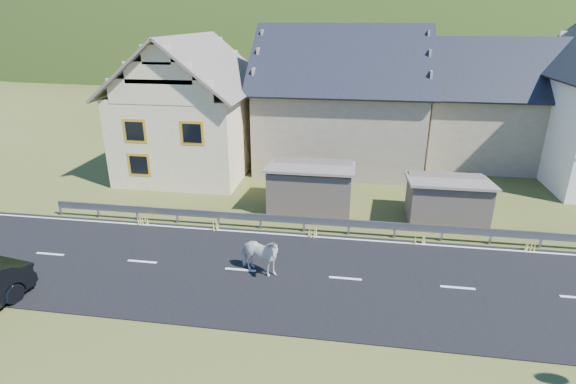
# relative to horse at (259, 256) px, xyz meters

# --- Properties ---
(ground) EXTENTS (160.00, 160.00, 0.00)m
(ground) POSITION_rel_horse_xyz_m (3.22, 0.17, -0.81)
(ground) COLOR #333D15
(ground) RESTS_ON ground
(road) EXTENTS (60.00, 7.00, 0.04)m
(road) POSITION_rel_horse_xyz_m (3.22, 0.17, -0.79)
(road) COLOR black
(road) RESTS_ON ground
(lane_markings) EXTENTS (60.00, 6.60, 0.01)m
(lane_markings) POSITION_rel_horse_xyz_m (3.22, 0.17, -0.77)
(lane_markings) COLOR silver
(lane_markings) RESTS_ON road
(guardrail) EXTENTS (28.10, 0.09, 0.75)m
(guardrail) POSITION_rel_horse_xyz_m (3.22, 3.85, -0.25)
(guardrail) COLOR #93969B
(guardrail) RESTS_ON ground
(shed_left) EXTENTS (4.30, 3.30, 2.40)m
(shed_left) POSITION_rel_horse_xyz_m (1.22, 6.67, 0.29)
(shed_left) COLOR brown
(shed_left) RESTS_ON ground
(shed_right) EXTENTS (3.80, 2.90, 2.20)m
(shed_right) POSITION_rel_horse_xyz_m (7.72, 6.17, 0.19)
(shed_right) COLOR brown
(shed_right) RESTS_ON ground
(house_cream) EXTENTS (7.80, 9.80, 8.30)m
(house_cream) POSITION_rel_horse_xyz_m (-6.78, 12.17, 3.54)
(house_cream) COLOR #FFE5B9
(house_cream) RESTS_ON ground
(house_stone_a) EXTENTS (10.80, 9.80, 8.90)m
(house_stone_a) POSITION_rel_horse_xyz_m (2.22, 15.17, 3.82)
(house_stone_a) COLOR gray
(house_stone_a) RESTS_ON ground
(house_stone_b) EXTENTS (9.80, 8.80, 8.10)m
(house_stone_b) POSITION_rel_horse_xyz_m (12.22, 17.17, 3.42)
(house_stone_b) COLOR gray
(house_stone_b) RESTS_ON ground
(mountain) EXTENTS (440.00, 280.00, 260.00)m
(mountain) POSITION_rel_horse_xyz_m (8.22, 180.17, -20.81)
(mountain) COLOR #243D14
(mountain) RESTS_ON ground
(conifer_patch) EXTENTS (76.00, 50.00, 28.00)m
(conifer_patch) POSITION_rel_horse_xyz_m (-51.78, 110.17, 5.19)
(conifer_patch) COLOR black
(conifer_patch) RESTS_ON ground
(horse) EXTENTS (1.38, 2.00, 1.55)m
(horse) POSITION_rel_horse_xyz_m (0.00, 0.00, 0.00)
(horse) COLOR silver
(horse) RESTS_ON road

